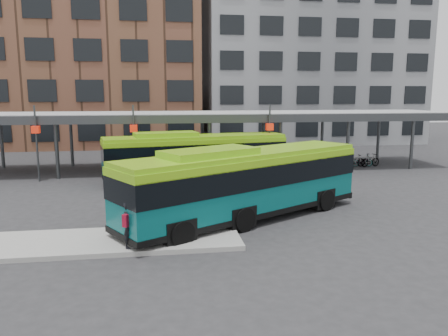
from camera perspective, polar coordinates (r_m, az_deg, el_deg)
ground at (r=19.80m, az=-4.07°, el=-6.47°), size 120.00×120.00×0.00m
boarding_island at (r=17.33m, az=-21.92°, el=-9.22°), size 14.00×3.00×0.18m
canopy at (r=31.91m, az=-6.13°, el=6.74°), size 40.00×6.53×4.80m
building_brick at (r=51.97m, az=-18.72°, el=15.23°), size 26.00×14.00×22.00m
building_grey at (r=54.07m, az=10.57°, el=14.27°), size 24.00×14.00×20.00m
bus_front at (r=19.02m, az=2.82°, el=-1.79°), size 11.65×8.23×3.31m
bus_rear at (r=27.73m, az=-3.79°, el=1.67°), size 11.76×4.57×3.17m
pedestrian at (r=15.60m, az=-12.24°, el=-7.24°), size 0.64×0.71×1.64m
bike_rack at (r=34.40m, az=15.82°, el=0.91°), size 5.22×1.29×1.07m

